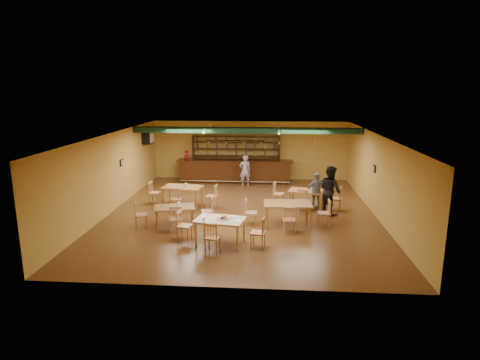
# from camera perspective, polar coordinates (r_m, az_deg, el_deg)

# --- Properties ---
(floor) EXTENTS (12.00, 12.00, 0.00)m
(floor) POSITION_cam_1_polar(r_m,az_deg,el_deg) (15.67, 0.25, -4.60)
(floor) COLOR #5A3519
(floor) RESTS_ON ground
(ceiling_beam) EXTENTS (10.00, 0.30, 0.25)m
(ceiling_beam) POSITION_cam_1_polar(r_m,az_deg,el_deg) (17.84, 0.89, 6.96)
(ceiling_beam) COLOR black
(ceiling_beam) RESTS_ON ceiling
(track_rail_left) EXTENTS (0.05, 2.50, 0.05)m
(track_rail_left) POSITION_cam_1_polar(r_m,az_deg,el_deg) (18.61, -4.58, 7.38)
(track_rail_left) COLOR white
(track_rail_left) RESTS_ON ceiling
(track_rail_right) EXTENTS (0.05, 2.50, 0.05)m
(track_rail_right) POSITION_cam_1_polar(r_m,az_deg,el_deg) (18.40, 5.40, 7.31)
(track_rail_right) COLOR white
(track_rail_right) RESTS_ON ceiling
(ac_unit) EXTENTS (0.34, 0.70, 0.48)m
(ac_unit) POSITION_cam_1_polar(r_m,az_deg,el_deg) (20.12, -12.72, 5.83)
(ac_unit) COLOR white
(ac_unit) RESTS_ON wall_left
(picture_left) EXTENTS (0.04, 0.34, 0.28)m
(picture_left) POSITION_cam_1_polar(r_m,az_deg,el_deg) (17.27, -16.20, 2.34)
(picture_left) COLOR black
(picture_left) RESTS_ON wall_left
(picture_right) EXTENTS (0.04, 0.34, 0.28)m
(picture_right) POSITION_cam_1_polar(r_m,az_deg,el_deg) (16.19, 18.23, 1.53)
(picture_right) COLOR black
(picture_right) RESTS_ON wall_right
(bar_counter) EXTENTS (5.81, 0.85, 1.13)m
(bar_counter) POSITION_cam_1_polar(r_m,az_deg,el_deg) (20.55, -0.70, 1.24)
(bar_counter) COLOR black
(bar_counter) RESTS_ON ground
(back_bar_hutch) EXTENTS (4.49, 0.40, 2.28)m
(back_bar_hutch) POSITION_cam_1_polar(r_m,az_deg,el_deg) (21.07, -0.56, 3.11)
(back_bar_hutch) COLOR black
(back_bar_hutch) RESTS_ON ground
(poinsettia) EXTENTS (0.33, 0.33, 0.47)m
(poinsettia) POSITION_cam_1_polar(r_m,az_deg,el_deg) (20.76, -7.48, 3.49)
(poinsettia) COLOR #9F0E14
(poinsettia) RESTS_ON bar_counter
(dining_table_a) EXTENTS (1.67, 1.14, 0.78)m
(dining_table_a) POSITION_cam_1_polar(r_m,az_deg,el_deg) (16.70, -8.00, -2.23)
(dining_table_a) COLOR #A7743B
(dining_table_a) RESTS_ON ground
(dining_table_b) EXTENTS (1.55, 1.15, 0.69)m
(dining_table_b) POSITION_cam_1_polar(r_m,az_deg,el_deg) (16.50, 9.25, -2.61)
(dining_table_b) COLOR #A7743B
(dining_table_b) RESTS_ON ground
(dining_table_c) EXTENTS (1.54, 1.16, 0.69)m
(dining_table_c) POSITION_cam_1_polar(r_m,az_deg,el_deg) (14.33, -9.10, -5.00)
(dining_table_c) COLOR #A7743B
(dining_table_c) RESTS_ON ground
(dining_table_d) EXTENTS (1.68, 1.06, 0.81)m
(dining_table_d) POSITION_cam_1_polar(r_m,az_deg,el_deg) (14.22, 6.63, -4.79)
(dining_table_d) COLOR #A7743B
(dining_table_d) RESTS_ON ground
(near_table) EXTENTS (1.62, 1.20, 0.78)m
(near_table) POSITION_cam_1_polar(r_m,az_deg,el_deg) (12.59, -2.78, -7.15)
(near_table) COLOR beige
(near_table) RESTS_ON ground
(pizza_tray) EXTENTS (0.42, 0.42, 0.01)m
(pizza_tray) POSITION_cam_1_polar(r_m,az_deg,el_deg) (12.44, -2.32, -5.44)
(pizza_tray) COLOR silver
(pizza_tray) RESTS_ON near_table
(parmesan_shaker) EXTENTS (0.09, 0.09, 0.11)m
(parmesan_shaker) POSITION_cam_1_polar(r_m,az_deg,el_deg) (12.36, -5.07, -5.38)
(parmesan_shaker) COLOR #EAE5C6
(parmesan_shaker) RESTS_ON near_table
(napkin_stack) EXTENTS (0.20, 0.15, 0.03)m
(napkin_stack) POSITION_cam_1_polar(r_m,az_deg,el_deg) (12.61, -1.03, -5.14)
(napkin_stack) COLOR white
(napkin_stack) RESTS_ON near_table
(pizza_server) EXTENTS (0.33, 0.20, 0.00)m
(pizza_server) POSITION_cam_1_polar(r_m,az_deg,el_deg) (12.47, -1.58, -5.34)
(pizza_server) COLOR silver
(pizza_server) RESTS_ON pizza_tray
(side_plate) EXTENTS (0.26, 0.26, 0.01)m
(side_plate) POSITION_cam_1_polar(r_m,az_deg,el_deg) (12.20, -0.23, -5.81)
(side_plate) COLOR white
(side_plate) RESTS_ON near_table
(patron_bar) EXTENTS (0.63, 0.49, 1.53)m
(patron_bar) POSITION_cam_1_polar(r_m,az_deg,el_deg) (19.67, 0.70, 1.31)
(patron_bar) COLOR #794596
(patron_bar) RESTS_ON ground
(patron_right_a) EXTENTS (1.04, 1.12, 1.85)m
(patron_right_a) POSITION_cam_1_polar(r_m,az_deg,el_deg) (15.68, 12.49, -1.38)
(patron_right_a) COLOR black
(patron_right_a) RESTS_ON ground
(patron_right_b) EXTENTS (0.92, 0.53, 1.48)m
(patron_right_b) POSITION_cam_1_polar(r_m,az_deg,el_deg) (16.15, 10.64, -1.57)
(patron_right_b) COLOR gray
(patron_right_b) RESTS_ON ground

